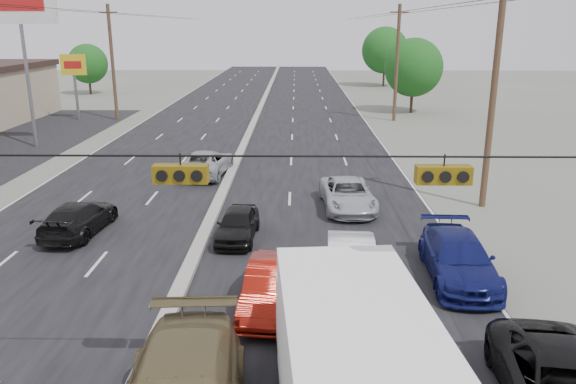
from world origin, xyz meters
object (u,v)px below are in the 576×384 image
(tree_right_mid, at_px, (414,68))
(queue_car_d, at_px, (458,259))
(pole_sign_far, at_px, (74,70))
(oncoming_near, at_px, (79,218))
(oncoming_far, at_px, (206,163))
(utility_pole_right_c, at_px, (397,63))
(tree_left_far, at_px, (88,64))
(utility_pole_left_c, at_px, (112,62))
(queue_car_c, at_px, (348,195))
(utility_pole_right_b, at_px, (493,97))
(queue_car_a, at_px, (238,224))
(red_sedan, at_px, (272,287))
(pole_sign_billboard, at_px, (20,15))
(tree_right_far, at_px, (385,50))
(box_truck, at_px, (346,365))
(queue_car_b, at_px, (351,264))

(tree_right_mid, distance_m, queue_car_d, 38.65)
(pole_sign_far, xyz_separation_m, oncoming_near, (10.87, -28.89, -3.75))
(pole_sign_far, xyz_separation_m, oncoming_far, (14.60, -19.43, -3.70))
(utility_pole_right_c, height_order, tree_left_far, utility_pole_right_c)
(utility_pole_right_c, relative_size, queue_car_d, 1.97)
(utility_pole_left_c, xyz_separation_m, oncoming_far, (11.10, -19.43, -4.40))
(utility_pole_right_c, distance_m, tree_right_mid, 5.64)
(utility_pole_right_c, relative_size, queue_car_c, 2.05)
(utility_pole_right_b, xyz_separation_m, oncoming_near, (-17.63, -3.89, -4.45))
(utility_pole_right_b, relative_size, queue_car_a, 2.72)
(queue_car_d, bearing_deg, utility_pole_right_c, 86.82)
(red_sedan, relative_size, oncoming_near, 0.94)
(pole_sign_billboard, xyz_separation_m, tree_right_far, (30.50, 42.00, -3.91))
(pole_sign_far, height_order, tree_right_mid, tree_right_mid)
(tree_right_far, bearing_deg, queue_car_d, -96.23)
(pole_sign_far, relative_size, oncoming_far, 1.18)
(queue_car_a, xyz_separation_m, oncoming_far, (-2.80, 10.04, 0.08))
(tree_right_far, distance_m, queue_car_c, 56.55)
(box_truck, relative_size, oncoming_far, 1.42)
(tree_right_far, bearing_deg, oncoming_far, -109.39)
(utility_pole_right_c, bearing_deg, queue_car_c, -104.09)
(utility_pole_right_c, height_order, tree_right_far, utility_pole_right_c)
(tree_right_mid, relative_size, queue_car_b, 1.61)
(pole_sign_far, relative_size, tree_right_mid, 0.84)
(queue_car_a, bearing_deg, queue_car_b, -41.21)
(tree_right_far, distance_m, queue_car_b, 64.46)
(queue_car_b, bearing_deg, queue_car_a, 138.89)
(pole_sign_billboard, relative_size, queue_car_d, 2.17)
(pole_sign_billboard, relative_size, queue_car_b, 2.48)
(queue_car_c, xyz_separation_m, queue_car_d, (3.02, -7.52, 0.06))
(tree_right_mid, xyz_separation_m, queue_car_d, (-5.88, -38.03, -3.60))
(pole_sign_billboard, bearing_deg, utility_pole_right_c, 23.96)
(tree_right_far, height_order, red_sedan, tree_right_far)
(utility_pole_left_c, relative_size, utility_pole_right_b, 1.00)
(box_truck, distance_m, queue_car_d, 9.04)
(pole_sign_billboard, distance_m, tree_right_far, 52.05)
(tree_right_far, xyz_separation_m, queue_car_b, (-10.49, -63.46, -4.23))
(queue_car_a, relative_size, queue_car_d, 0.72)
(queue_car_b, bearing_deg, box_truck, -93.24)
(pole_sign_far, bearing_deg, oncoming_far, -53.08)
(box_truck, relative_size, queue_car_c, 1.48)
(tree_right_far, distance_m, oncoming_far, 52.57)
(queue_car_b, bearing_deg, utility_pole_right_c, 81.30)
(utility_pole_left_c, bearing_deg, utility_pole_right_c, 0.00)
(pole_sign_billboard, height_order, box_truck, pole_sign_billboard)
(queue_car_c, distance_m, queue_car_d, 8.10)
(tree_left_far, height_order, red_sedan, tree_left_far)
(oncoming_near, bearing_deg, queue_car_d, 168.45)
(oncoming_near, height_order, oncoming_far, oncoming_far)
(oncoming_near, bearing_deg, oncoming_far, -106.89)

